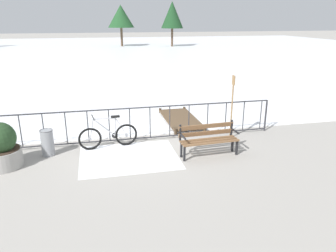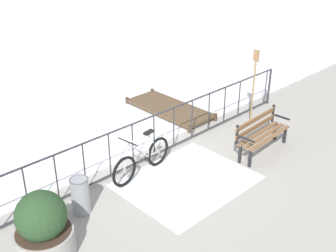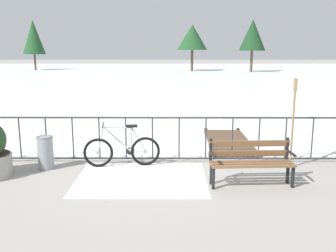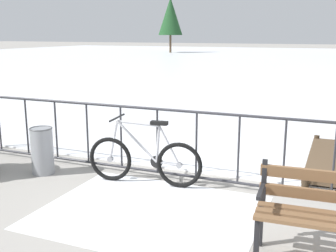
{
  "view_description": "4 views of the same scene",
  "coord_description": "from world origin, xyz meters",
  "px_view_note": "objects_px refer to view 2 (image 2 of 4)",
  "views": [
    {
      "loc": [
        -0.94,
        -9.32,
        3.6
      ],
      "look_at": [
        1.04,
        -0.63,
        0.62
      ],
      "focal_mm": 34.69,
      "sensor_mm": 36.0,
      "label": 1
    },
    {
      "loc": [
        -5.64,
        -6.29,
        4.96
      ],
      "look_at": [
        -0.06,
        -0.51,
        1.0
      ],
      "focal_mm": 45.71,
      "sensor_mm": 36.0,
      "label": 2
    },
    {
      "loc": [
        0.4,
        -8.51,
        2.61
      ],
      "look_at": [
        0.36,
        -0.17,
        0.89
      ],
      "focal_mm": 40.39,
      "sensor_mm": 36.0,
      "label": 3
    },
    {
      "loc": [
        1.84,
        -5.45,
        2.15
      ],
      "look_at": [
        -0.28,
        -0.38,
        0.9
      ],
      "focal_mm": 44.17,
      "sensor_mm": 36.0,
      "label": 4
    }
  ],
  "objects_px": {
    "trash_bin": "(80,195)",
    "oar_upright": "(254,82)",
    "park_bench": "(261,131)",
    "planter_with_shrub": "(43,228)",
    "bicycle_near_railing": "(142,159)"
  },
  "relations": [
    {
      "from": "bicycle_near_railing",
      "to": "park_bench",
      "type": "bearing_deg",
      "value": -23.23
    },
    {
      "from": "oar_upright",
      "to": "trash_bin",
      "type": "bearing_deg",
      "value": -178.56
    },
    {
      "from": "trash_bin",
      "to": "oar_upright",
      "type": "relative_size",
      "value": 0.37
    },
    {
      "from": "planter_with_shrub",
      "to": "oar_upright",
      "type": "relative_size",
      "value": 0.6
    },
    {
      "from": "park_bench",
      "to": "planter_with_shrub",
      "type": "distance_m",
      "value": 5.34
    },
    {
      "from": "park_bench",
      "to": "trash_bin",
      "type": "relative_size",
      "value": 2.22
    },
    {
      "from": "bicycle_near_railing",
      "to": "trash_bin",
      "type": "height_order",
      "value": "bicycle_near_railing"
    },
    {
      "from": "oar_upright",
      "to": "planter_with_shrub",
      "type": "bearing_deg",
      "value": -174.1
    },
    {
      "from": "bicycle_near_railing",
      "to": "trash_bin",
      "type": "xyz_separation_m",
      "value": [
        -1.66,
        -0.2,
        0.0
      ]
    },
    {
      "from": "park_bench",
      "to": "trash_bin",
      "type": "xyz_separation_m",
      "value": [
        -4.29,
        0.94,
        -0.14
      ]
    },
    {
      "from": "planter_with_shrub",
      "to": "oar_upright",
      "type": "xyz_separation_m",
      "value": [
        6.45,
        0.67,
        0.6
      ]
    },
    {
      "from": "trash_bin",
      "to": "oar_upright",
      "type": "xyz_separation_m",
      "value": [
        5.42,
        0.14,
        0.76
      ]
    },
    {
      "from": "park_bench",
      "to": "oar_upright",
      "type": "distance_m",
      "value": 1.67
    },
    {
      "from": "bicycle_near_railing",
      "to": "oar_upright",
      "type": "distance_m",
      "value": 3.84
    },
    {
      "from": "bicycle_near_railing",
      "to": "oar_upright",
      "type": "bearing_deg",
      "value": -0.91
    }
  ]
}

